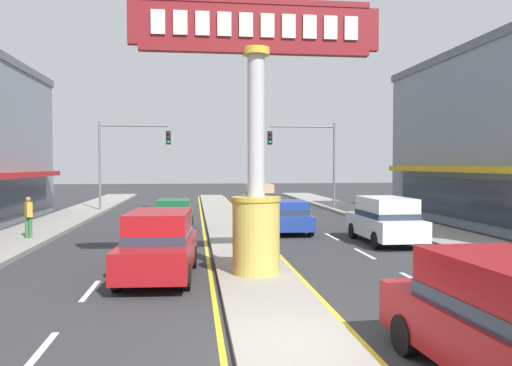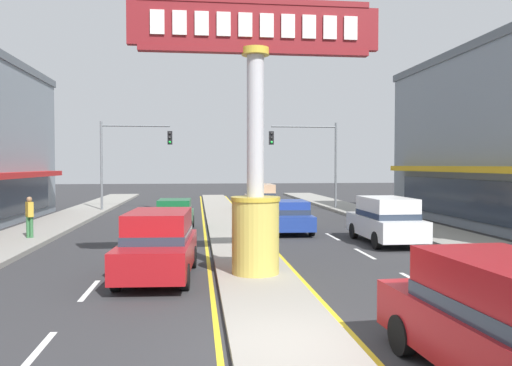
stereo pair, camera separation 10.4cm
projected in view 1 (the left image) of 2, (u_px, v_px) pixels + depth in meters
The scene contains 15 objects.
ground_plane at pixel (296, 351), 8.80m from camera, with size 160.00×160.00×0.00m, color #303033.
median_strip at pixel (228, 225), 26.65m from camera, with size 2.20×52.00×0.14m, color gray.
sidewalk_left at pixel (33, 233), 23.55m from camera, with size 2.97×60.00×0.18m, color gray.
sidewalk_right at pixel (411, 227), 25.79m from camera, with size 2.97×60.00×0.18m, color gray.
lane_markings at pixel (229, 230), 25.31m from camera, with size 8.94×52.00×0.01m.
district_sign at pixel (256, 145), 14.33m from camera, with size 7.05×1.41×7.72m.
traffic_light_left_side at pixel (126, 150), 34.63m from camera, with size 4.86×0.46×6.20m.
traffic_light_right_side at pixel (310, 150), 35.55m from camera, with size 4.86×0.46×6.20m.
suv_near_right_lane at pixel (159, 244), 14.46m from camera, with size 2.17×4.70×1.90m.
suv_far_right_lane at pixel (511, 321), 7.27m from camera, with size 2.17×4.70×1.90m.
suv_near_left_lane at pixel (385, 219), 20.86m from camera, with size 1.97×4.60×1.90m.
sedan_mid_left_lane at pixel (174, 215), 24.87m from camera, with size 1.91×4.34×1.53m.
sedan_far_left_oncoming at pixel (289, 216), 24.23m from camera, with size 1.93×4.35×1.53m.
suv_kerb_right at pixel (259, 197), 35.19m from camera, with size 2.01×4.62×1.90m.
pedestrian_near_kerb at pixel (28, 215), 21.14m from camera, with size 0.40×0.46×1.72m.
Camera 1 is at (-1.75, -8.54, 3.22)m, focal length 35.67 mm.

